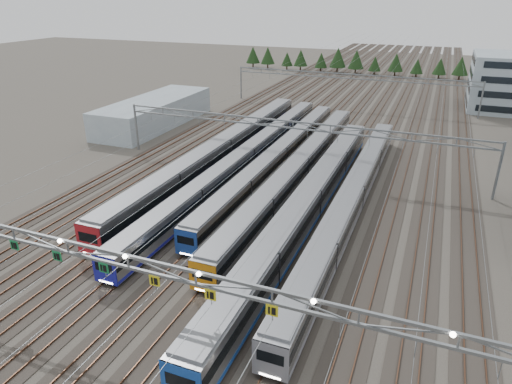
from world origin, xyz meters
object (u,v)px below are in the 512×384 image
at_px(gantry_near, 127,265).
at_px(gantry_far, 351,80).
at_px(train_b, 246,157).
at_px(train_e, 308,203).
at_px(gantry_mid, 293,131).
at_px(train_f, 352,197).
at_px(train_a, 222,150).
at_px(train_c, 279,156).
at_px(train_d, 299,168).
at_px(west_shed, 155,112).

relative_size(gantry_near, gantry_far, 1.00).
bearing_deg(gantry_far, gantry_near, -90.03).
relative_size(train_b, gantry_near, 1.19).
xyz_separation_m(train_e, gantry_mid, (-6.75, 14.73, 4.17)).
distance_m(train_e, gantry_far, 60.25).
bearing_deg(train_f, train_b, 154.03).
relative_size(train_a, gantry_mid, 1.10).
height_order(train_a, gantry_far, gantry_far).
bearing_deg(train_e, gantry_mid, 114.62).
bearing_deg(gantry_mid, train_c, 170.33).
xyz_separation_m(train_b, train_d, (9.00, -1.73, 0.11)).
relative_size(train_c, train_e, 0.96).
xyz_separation_m(train_a, train_e, (18.00, -13.72, -0.06)).
bearing_deg(gantry_far, train_e, -83.55).
height_order(gantry_near, gantry_mid, gantry_near).
height_order(train_c, gantry_far, gantry_far).
relative_size(train_a, gantry_near, 1.10).
height_order(train_c, gantry_mid, gantry_mid).
distance_m(train_a, train_b, 4.59).
height_order(train_f, gantry_mid, gantry_mid).
bearing_deg(train_b, train_c, 26.10).
bearing_deg(train_f, train_a, 156.93).
bearing_deg(train_e, train_d, 111.93).
bearing_deg(train_b, train_f, -25.97).
bearing_deg(train_f, train_d, 141.99).
bearing_deg(west_shed, train_e, -35.87).
height_order(gantry_near, west_shed, gantry_near).
relative_size(train_d, train_e, 0.99).
distance_m(train_d, train_f, 11.42).
height_order(train_a, gantry_near, gantry_near).
bearing_deg(train_f, train_e, -137.38).
relative_size(train_b, gantry_far, 1.19).
bearing_deg(train_d, train_e, -68.07).
height_order(train_a, gantry_mid, gantry_mid).
bearing_deg(train_c, gantry_mid, -9.67).
xyz_separation_m(train_b, gantry_far, (6.75, 46.82, 4.45)).
relative_size(train_e, west_shed, 2.00).
height_order(train_e, gantry_far, gantry_far).
height_order(train_e, train_f, train_e).
bearing_deg(train_f, gantry_far, 101.44).
height_order(train_e, gantry_mid, gantry_mid).
bearing_deg(gantry_near, train_b, 99.93).
height_order(train_b, train_d, train_d).
xyz_separation_m(train_a, west_shed, (-23.01, 15.93, 0.38)).
bearing_deg(train_d, train_c, 138.83).
bearing_deg(gantry_far, west_shed, -138.72).
bearing_deg(train_b, gantry_far, 81.80).
height_order(train_c, west_shed, west_shed).
distance_m(train_b, gantry_mid, 8.29).
xyz_separation_m(train_e, west_shed, (-41.01, 29.66, 0.44)).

